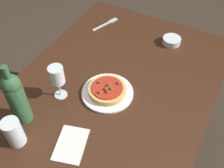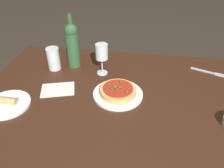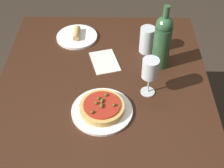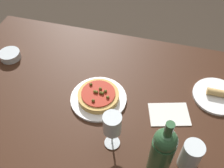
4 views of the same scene
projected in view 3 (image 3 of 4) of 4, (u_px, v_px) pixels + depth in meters
name	position (u px, v px, depth m)	size (l,w,h in m)	color
dining_table	(102.00, 126.00, 1.29)	(1.40, 0.92, 0.72)	#381E11
dinner_plate	(103.00, 111.00, 1.24)	(0.24, 0.24, 0.01)	white
pizza	(103.00, 107.00, 1.22)	(0.18, 0.18, 0.04)	tan
wine_glass	(150.00, 70.00, 1.23)	(0.07, 0.07, 0.18)	silver
wine_bottle	(162.00, 41.00, 1.35)	(0.08, 0.08, 0.31)	#2D5633
water_cup	(147.00, 40.00, 1.47)	(0.07, 0.07, 0.13)	silver
side_plate	(77.00, 36.00, 1.59)	(0.21, 0.21, 0.04)	white
paper_napkin	(105.00, 62.00, 1.46)	(0.19, 0.16, 0.00)	silver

